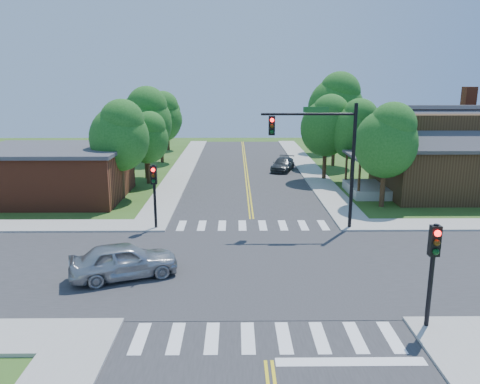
{
  "coord_description": "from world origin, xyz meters",
  "views": [
    {
      "loc": [
        -1.01,
        -20.22,
        8.4
      ],
      "look_at": [
        -0.75,
        5.7,
        2.2
      ],
      "focal_mm": 35.0,
      "sensor_mm": 36.0,
      "label": 1
    }
  ],
  "objects_px": {
    "signal_mast_ne": "(324,146)",
    "signal_pole_nw": "(154,185)",
    "house_ne": "(451,150)",
    "car_dgrey": "(283,165)",
    "car_silver": "(124,261)",
    "signal_pole_se": "(433,257)"
  },
  "relations": [
    {
      "from": "house_ne",
      "to": "car_dgrey",
      "type": "relative_size",
      "value": 2.87
    },
    {
      "from": "signal_mast_ne",
      "to": "car_silver",
      "type": "bearing_deg",
      "value": -145.22
    },
    {
      "from": "signal_pole_nw",
      "to": "signal_pole_se",
      "type": "bearing_deg",
      "value": -45.0
    },
    {
      "from": "signal_mast_ne",
      "to": "signal_pole_se",
      "type": "distance_m",
      "value": 11.55
    },
    {
      "from": "car_silver",
      "to": "car_dgrey",
      "type": "distance_m",
      "value": 26.36
    },
    {
      "from": "signal_mast_ne",
      "to": "signal_pole_nw",
      "type": "height_order",
      "value": "signal_mast_ne"
    },
    {
      "from": "signal_pole_nw",
      "to": "signal_mast_ne",
      "type": "bearing_deg",
      "value": 0.07
    },
    {
      "from": "house_ne",
      "to": "car_silver",
      "type": "relative_size",
      "value": 2.64
    },
    {
      "from": "signal_pole_se",
      "to": "car_silver",
      "type": "distance_m",
      "value": 12.42
    },
    {
      "from": "signal_pole_se",
      "to": "signal_pole_nw",
      "type": "height_order",
      "value": "same"
    },
    {
      "from": "signal_pole_nw",
      "to": "house_ne",
      "type": "height_order",
      "value": "house_ne"
    },
    {
      "from": "car_silver",
      "to": "car_dgrey",
      "type": "relative_size",
      "value": 1.09
    },
    {
      "from": "signal_pole_se",
      "to": "car_silver",
      "type": "height_order",
      "value": "signal_pole_se"
    },
    {
      "from": "house_ne",
      "to": "car_dgrey",
      "type": "bearing_deg",
      "value": 141.54
    },
    {
      "from": "signal_pole_nw",
      "to": "car_silver",
      "type": "bearing_deg",
      "value": -92.08
    },
    {
      "from": "signal_pole_nw",
      "to": "car_dgrey",
      "type": "height_order",
      "value": "signal_pole_nw"
    },
    {
      "from": "signal_mast_ne",
      "to": "signal_pole_se",
      "type": "height_order",
      "value": "signal_mast_ne"
    },
    {
      "from": "house_ne",
      "to": "signal_pole_nw",
      "type": "bearing_deg",
      "value": -157.31
    },
    {
      "from": "signal_pole_nw",
      "to": "car_dgrey",
      "type": "distance_m",
      "value": 20.17
    },
    {
      "from": "car_silver",
      "to": "car_dgrey",
      "type": "height_order",
      "value": "car_silver"
    },
    {
      "from": "car_dgrey",
      "to": "car_silver",
      "type": "bearing_deg",
      "value": -93.73
    },
    {
      "from": "signal_mast_ne",
      "to": "house_ne",
      "type": "bearing_deg",
      "value": 37.68
    }
  ]
}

